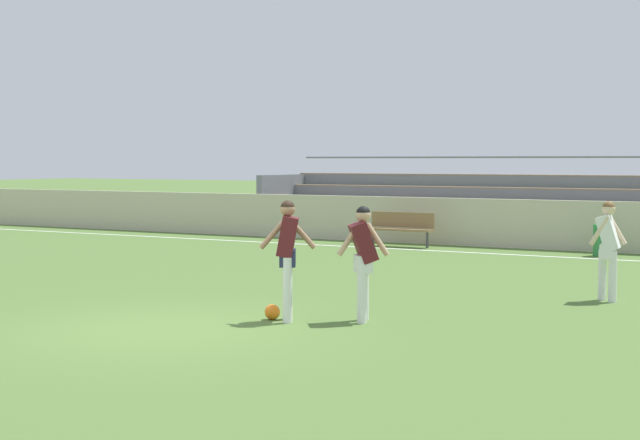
{
  "coord_description": "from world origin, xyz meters",
  "views": [
    {
      "loc": [
        8.26,
        -10.21,
        2.27
      ],
      "look_at": [
        0.64,
        3.0,
        1.33
      ],
      "focal_mm": 54.91,
      "sensor_mm": 36.0,
      "label": 1
    }
  ],
  "objects_px": {
    "trash_bin": "(603,240)",
    "player_dark_deep_cover": "(288,249)",
    "bleacher_stand": "(590,207)",
    "soccer_ball": "(272,312)",
    "player_white_trailing_run": "(608,242)",
    "bench_far_right": "(401,226)",
    "player_dark_on_ball": "(363,253)"
  },
  "relations": [
    {
      "from": "bench_far_right",
      "to": "player_dark_deep_cover",
      "type": "height_order",
      "value": "player_dark_deep_cover"
    },
    {
      "from": "bleacher_stand",
      "to": "trash_bin",
      "type": "height_order",
      "value": "bleacher_stand"
    },
    {
      "from": "bleacher_stand",
      "to": "player_dark_deep_cover",
      "type": "relative_size",
      "value": 11.5
    },
    {
      "from": "player_dark_on_ball",
      "to": "trash_bin",
      "type": "bearing_deg",
      "value": 86.97
    },
    {
      "from": "player_dark_on_ball",
      "to": "player_white_trailing_run",
      "type": "height_order",
      "value": "player_dark_on_ball"
    },
    {
      "from": "player_dark_deep_cover",
      "to": "bench_far_right",
      "type": "bearing_deg",
      "value": 107.69
    },
    {
      "from": "player_dark_deep_cover",
      "to": "player_dark_on_ball",
      "type": "height_order",
      "value": "player_dark_deep_cover"
    },
    {
      "from": "bleacher_stand",
      "to": "player_dark_deep_cover",
      "type": "distance_m",
      "value": 14.73
    },
    {
      "from": "player_dark_on_ball",
      "to": "player_dark_deep_cover",
      "type": "bearing_deg",
      "value": -152.49
    },
    {
      "from": "trash_bin",
      "to": "bleacher_stand",
      "type": "bearing_deg",
      "value": 109.99
    },
    {
      "from": "bench_far_right",
      "to": "soccer_ball",
      "type": "relative_size",
      "value": 8.18
    },
    {
      "from": "player_dark_deep_cover",
      "to": "soccer_ball",
      "type": "bearing_deg",
      "value": -179.46
    },
    {
      "from": "player_white_trailing_run",
      "to": "soccer_ball",
      "type": "bearing_deg",
      "value": -131.07
    },
    {
      "from": "player_dark_on_ball",
      "to": "soccer_ball",
      "type": "bearing_deg",
      "value": -157.68
    },
    {
      "from": "trash_bin",
      "to": "player_dark_deep_cover",
      "type": "height_order",
      "value": "player_dark_deep_cover"
    },
    {
      "from": "trash_bin",
      "to": "player_dark_deep_cover",
      "type": "bearing_deg",
      "value": -97.48
    },
    {
      "from": "trash_bin",
      "to": "player_white_trailing_run",
      "type": "height_order",
      "value": "player_white_trailing_run"
    },
    {
      "from": "trash_bin",
      "to": "player_white_trailing_run",
      "type": "distance_m",
      "value": 7.7
    },
    {
      "from": "bench_far_right",
      "to": "player_white_trailing_run",
      "type": "bearing_deg",
      "value": -45.97
    },
    {
      "from": "player_dark_deep_cover",
      "to": "player_white_trailing_run",
      "type": "height_order",
      "value": "player_dark_deep_cover"
    },
    {
      "from": "trash_bin",
      "to": "player_dark_on_ball",
      "type": "xyz_separation_m",
      "value": [
        -0.59,
        -11.17,
        0.59
      ]
    },
    {
      "from": "bench_far_right",
      "to": "bleacher_stand",
      "type": "bearing_deg",
      "value": 37.34
    },
    {
      "from": "player_white_trailing_run",
      "to": "soccer_ball",
      "type": "distance_m",
      "value": 5.67
    },
    {
      "from": "soccer_ball",
      "to": "bench_far_right",
      "type": "bearing_deg",
      "value": 106.52
    },
    {
      "from": "bench_far_right",
      "to": "player_dark_deep_cover",
      "type": "relative_size",
      "value": 1.06
    },
    {
      "from": "soccer_ball",
      "to": "player_white_trailing_run",
      "type": "bearing_deg",
      "value": 48.93
    },
    {
      "from": "bleacher_stand",
      "to": "trash_bin",
      "type": "distance_m",
      "value": 3.31
    },
    {
      "from": "bleacher_stand",
      "to": "player_dark_on_ball",
      "type": "height_order",
      "value": "bleacher_stand"
    },
    {
      "from": "bleacher_stand",
      "to": "player_dark_on_ball",
      "type": "distance_m",
      "value": 14.24
    },
    {
      "from": "bleacher_stand",
      "to": "player_dark_deep_cover",
      "type": "bearing_deg",
      "value": -91.63
    },
    {
      "from": "bleacher_stand",
      "to": "player_dark_deep_cover",
      "type": "height_order",
      "value": "bleacher_stand"
    },
    {
      "from": "player_dark_deep_cover",
      "to": "player_white_trailing_run",
      "type": "distance_m",
      "value": 5.43
    }
  ]
}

